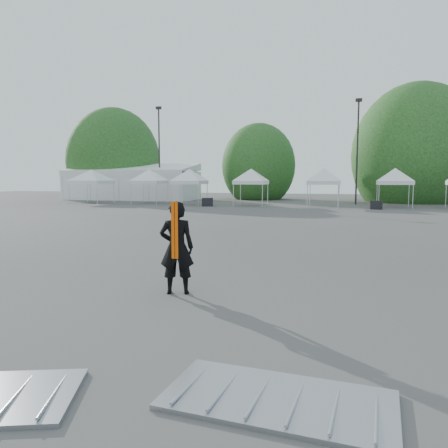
# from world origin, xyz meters

# --- Properties ---
(ground) EXTENTS (120.00, 120.00, 0.00)m
(ground) POSITION_xyz_m (0.00, 0.00, 0.00)
(ground) COLOR #474442
(ground) RESTS_ON ground
(marquee) EXTENTS (15.00, 6.25, 4.23)m
(marquee) POSITION_xyz_m (-22.00, 35.00, 1.97)
(marquee) COLOR white
(marquee) RESTS_ON ground
(light_pole_west) EXTENTS (0.60, 0.25, 10.30)m
(light_pole_west) POSITION_xyz_m (-18.00, 34.00, 5.77)
(light_pole_west) COLOR black
(light_pole_west) RESTS_ON ground
(light_pole_east) EXTENTS (0.60, 0.25, 9.80)m
(light_pole_east) POSITION_xyz_m (3.00, 32.00, 5.52)
(light_pole_east) COLOR black
(light_pole_east) RESTS_ON ground
(tree_far_w) EXTENTS (4.80, 4.80, 7.30)m
(tree_far_w) POSITION_xyz_m (-26.00, 38.00, 4.54)
(tree_far_w) COLOR #382314
(tree_far_w) RESTS_ON ground
(tree_mid_w) EXTENTS (4.16, 4.16, 6.33)m
(tree_mid_w) POSITION_xyz_m (-8.00, 40.00, 3.93)
(tree_mid_w) COLOR #382314
(tree_mid_w) RESTS_ON ground
(tree_mid_e) EXTENTS (5.12, 5.12, 7.79)m
(tree_mid_e) POSITION_xyz_m (9.00, 39.00, 4.84)
(tree_mid_e) COLOR #382314
(tree_mid_e) RESTS_ON ground
(tent_a) EXTENTS (4.66, 4.66, 3.88)m
(tent_a) POSITION_xyz_m (-22.42, 27.42, 3.06)
(tent_a) COLOR silver
(tent_a) RESTS_ON ground
(tent_b) EXTENTS (4.09, 4.09, 3.88)m
(tent_b) POSITION_xyz_m (-16.62, 28.53, 3.06)
(tent_b) COLOR silver
(tent_b) RESTS_ON ground
(tent_c) EXTENTS (3.96, 3.96, 3.88)m
(tent_c) POSITION_xyz_m (-11.96, 27.36, 3.06)
(tent_c) COLOR silver
(tent_c) RESTS_ON ground
(tent_d) EXTENTS (3.93, 3.93, 3.88)m
(tent_d) POSITION_xyz_m (-6.11, 27.46, 3.06)
(tent_d) COLOR silver
(tent_d) RESTS_ON ground
(tent_e) EXTENTS (3.83, 3.83, 3.88)m
(tent_e) POSITION_xyz_m (0.28, 27.28, 3.06)
(tent_e) COLOR silver
(tent_e) RESTS_ON ground
(tent_f) EXTENTS (3.99, 3.99, 3.88)m
(tent_f) POSITION_xyz_m (6.07, 28.54, 3.06)
(tent_f) COLOR silver
(tent_f) RESTS_ON ground
(man) EXTENTS (0.84, 0.68, 1.99)m
(man) POSITION_xyz_m (-1.10, -2.46, 1.00)
(man) COLOR black
(man) RESTS_ON ground
(barrier_mid) EXTENTS (2.60, 1.43, 0.08)m
(barrier_mid) POSITION_xyz_m (1.71, -6.44, 0.04)
(barrier_mid) COLOR #9B9EA3
(barrier_mid) RESTS_ON ground
(crate_west) EXTENTS (1.09, 0.94, 0.74)m
(crate_west) POSITION_xyz_m (-9.66, 25.68, 0.37)
(crate_west) COLOR black
(crate_west) RESTS_ON ground
(crate_mid) EXTENTS (0.97, 0.81, 0.68)m
(crate_mid) POSITION_xyz_m (4.51, 25.76, 0.34)
(crate_mid) COLOR black
(crate_mid) RESTS_ON ground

